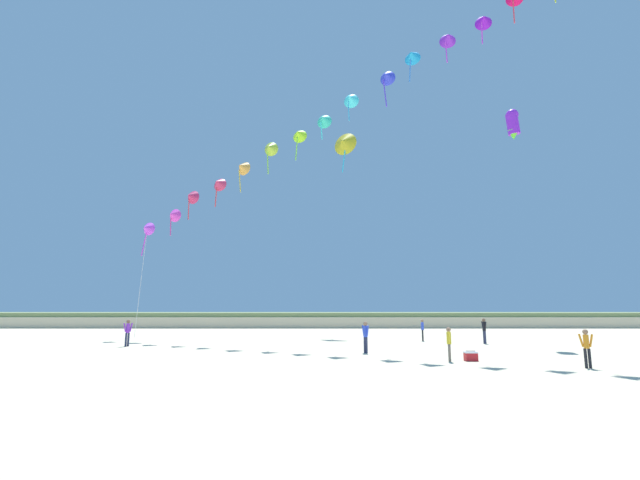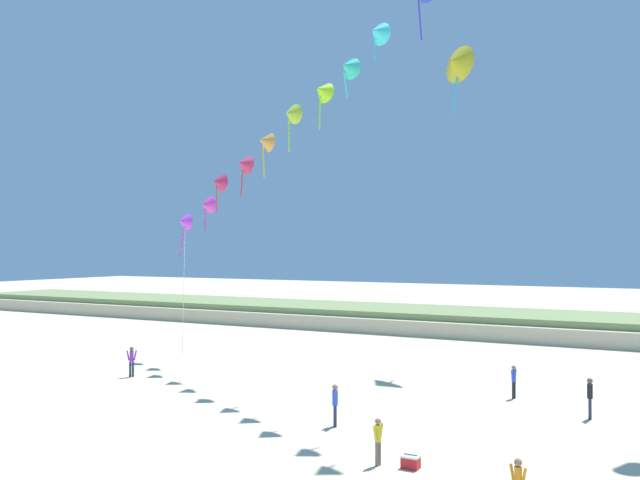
% 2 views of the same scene
% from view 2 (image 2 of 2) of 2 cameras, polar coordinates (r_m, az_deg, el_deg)
% --- Properties ---
extents(ground_plane, '(240.00, 240.00, 0.00)m').
position_cam_2_polar(ground_plane, '(23.65, -15.37, -18.35)').
color(ground_plane, beige).
extents(dune_ridge, '(120.00, 11.74, 1.81)m').
position_cam_2_polar(dune_ridge, '(60.56, 13.45, -6.71)').
color(dune_ridge, beige).
rests_on(dune_ridge, ground).
extents(person_near_left, '(0.21, 0.55, 1.55)m').
position_cam_2_polar(person_near_left, '(23.37, 4.91, -16.29)').
color(person_near_left, '#726656').
rests_on(person_near_left, ground).
extents(person_mid_center, '(0.24, 0.61, 1.73)m').
position_cam_2_polar(person_mid_center, '(31.35, 21.78, -12.05)').
color(person_mid_center, '#282D4C').
rests_on(person_mid_center, ground).
extents(person_far_left, '(0.39, 0.55, 1.70)m').
position_cam_2_polar(person_far_left, '(28.04, 1.28, -13.49)').
color(person_far_left, '#282D4C').
rests_on(person_far_left, ground).
extents(person_far_right, '(0.22, 0.56, 1.59)m').
position_cam_2_polar(person_far_right, '(34.37, 16.00, -11.21)').
color(person_far_right, black).
rests_on(person_far_right, ground).
extents(person_far_center, '(0.50, 0.45, 1.69)m').
position_cam_2_polar(person_far_center, '(39.94, -15.58, -9.67)').
color(person_far_center, '#282D4C').
rests_on(person_far_center, ground).
extents(kite_banner_string, '(35.22, 13.82, 26.55)m').
position_cam_2_polar(kite_banner_string, '(33.50, 5.09, 17.18)').
color(kite_banner_string, '#C144E6').
extents(large_kite_mid_trail, '(2.71, 2.22, 4.41)m').
position_cam_2_polar(large_kite_mid_trail, '(44.55, 11.33, 14.43)').
color(large_kite_mid_trail, gold).
extents(beach_cooler, '(0.58, 0.41, 0.46)m').
position_cam_2_polar(beach_cooler, '(23.38, 7.64, -18.03)').
color(beach_cooler, red).
rests_on(beach_cooler, ground).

